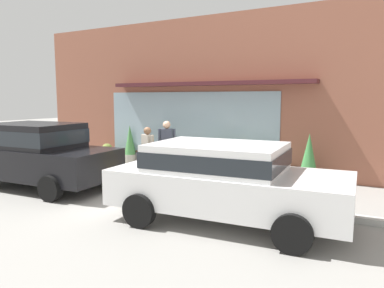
{
  "coord_description": "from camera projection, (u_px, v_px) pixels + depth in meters",
  "views": [
    {
      "loc": [
        5.4,
        -7.61,
        2.33
      ],
      "look_at": [
        0.45,
        1.2,
        1.07
      ],
      "focal_mm": 34.45,
      "sensor_mm": 36.0,
      "label": 1
    }
  ],
  "objects": [
    {
      "name": "parked_car_white",
      "position": [
        224.0,
        177.0,
        6.91
      ],
      "size": [
        4.51,
        2.36,
        1.49
      ],
      "rotation": [
        0.0,
        0.0,
        0.08
      ],
      "color": "white",
      "rests_on": "ground_plane"
    },
    {
      "name": "potted_plant_window_center",
      "position": [
        130.0,
        144.0,
        13.39
      ],
      "size": [
        0.46,
        0.46,
        1.36
      ],
      "color": "#B7B2A3",
      "rests_on": "ground_plane"
    },
    {
      "name": "storefront",
      "position": [
        210.0,
        96.0,
        11.95
      ],
      "size": [
        14.0,
        0.81,
        4.92
      ],
      "color": "#935642",
      "rests_on": "ground_plane"
    },
    {
      "name": "ground_plane",
      "position": [
        154.0,
        189.0,
        9.49
      ],
      "size": [
        60.0,
        60.0,
        0.0
      ],
      "primitive_type": "plane",
      "color": "gray"
    },
    {
      "name": "potted_plant_window_left",
      "position": [
        186.0,
        160.0,
        12.15
      ],
      "size": [
        0.42,
        0.42,
        0.58
      ],
      "color": "#4C4C51",
      "rests_on": "ground_plane"
    },
    {
      "name": "potted_plant_near_hydrant",
      "position": [
        255.0,
        161.0,
        10.95
      ],
      "size": [
        0.63,
        0.63,
        0.89
      ],
      "color": "#9E6042",
      "rests_on": "ground_plane"
    },
    {
      "name": "potted_plant_corner_tall",
      "position": [
        309.0,
        160.0,
        9.91
      ],
      "size": [
        0.51,
        0.51,
        1.4
      ],
      "color": "#33473D",
      "rests_on": "ground_plane"
    },
    {
      "name": "fire_hydrant",
      "position": [
        175.0,
        169.0,
        9.76
      ],
      "size": [
        0.42,
        0.39,
        0.92
      ],
      "color": "gold",
      "rests_on": "ground_plane"
    },
    {
      "name": "parked_car_black",
      "position": [
        38.0,
        152.0,
        9.63
      ],
      "size": [
        4.21,
        2.21,
        1.68
      ],
      "rotation": [
        0.0,
        0.0,
        0.07
      ],
      "color": "black",
      "rests_on": "ground_plane"
    },
    {
      "name": "pedestrian_with_handbag",
      "position": [
        148.0,
        151.0,
        10.12
      ],
      "size": [
        0.65,
        0.37,
        1.55
      ],
      "rotation": [
        0.0,
        0.0,
        5.92
      ],
      "color": "brown",
      "rests_on": "ground_plane"
    },
    {
      "name": "curb_strip",
      "position": [
        150.0,
        188.0,
        9.31
      ],
      "size": [
        14.0,
        0.24,
        0.12
      ],
      "primitive_type": "cube",
      "color": "#B2B2AD",
      "rests_on": "ground_plane"
    },
    {
      "name": "potted_plant_window_right",
      "position": [
        220.0,
        156.0,
        11.5
      ],
      "size": [
        0.59,
        0.59,
        0.93
      ],
      "color": "#B7B2A3",
      "rests_on": "ground_plane"
    },
    {
      "name": "pedestrian_passerby",
      "position": [
        167.0,
        145.0,
        10.67
      ],
      "size": [
        0.45,
        0.34,
        1.68
      ],
      "rotation": [
        0.0,
        0.0,
        3.66
      ],
      "color": "#8E333D",
      "rests_on": "ground_plane"
    },
    {
      "name": "potted_plant_trailing_edge",
      "position": [
        167.0,
        147.0,
        12.59
      ],
      "size": [
        0.47,
        0.47,
        1.37
      ],
      "color": "#9E6042",
      "rests_on": "ground_plane"
    },
    {
      "name": "potted_plant_low_front",
      "position": [
        107.0,
        152.0,
        13.49
      ],
      "size": [
        0.4,
        0.4,
        0.68
      ],
      "color": "#9E6042",
      "rests_on": "ground_plane"
    }
  ]
}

